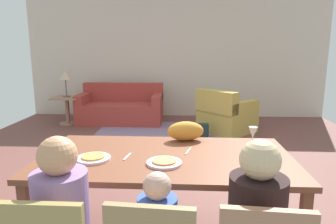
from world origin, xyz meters
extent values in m
cube|color=brown|center=(0.00, 0.46, -0.01)|extent=(6.82, 6.13, 0.02)
cube|color=beige|center=(0.00, 3.58, 1.35)|extent=(6.82, 0.10, 2.70)
cube|color=brown|center=(0.08, -1.40, 0.74)|extent=(1.90, 1.00, 0.04)
cube|color=brown|center=(-0.81, -0.96, 0.36)|extent=(0.06, 0.06, 0.72)
cube|color=brown|center=(0.97, -0.96, 0.36)|extent=(0.06, 0.06, 0.72)
cylinder|color=white|center=(-0.44, -1.52, 0.77)|extent=(0.25, 0.25, 0.02)
cylinder|color=gold|center=(-0.44, -1.52, 0.78)|extent=(0.17, 0.17, 0.01)
cylinder|color=white|center=(0.08, -1.58, 0.77)|extent=(0.25, 0.25, 0.02)
cylinder|color=#D8934F|center=(0.08, -1.58, 0.78)|extent=(0.17, 0.17, 0.01)
cylinder|color=silver|center=(0.77, -1.22, 0.76)|extent=(0.06, 0.06, 0.01)
cylinder|color=silver|center=(0.77, -1.22, 0.81)|extent=(0.01, 0.01, 0.09)
cone|color=silver|center=(0.77, -1.22, 0.90)|extent=(0.07, 0.07, 0.09)
cube|color=silver|center=(-0.20, -1.45, 0.76)|extent=(0.04, 0.15, 0.01)
cube|color=silver|center=(0.25, -1.30, 0.76)|extent=(0.06, 0.17, 0.01)
cylinder|color=#9371AE|center=(-0.44, -2.12, 0.68)|extent=(0.30, 0.30, 0.46)
sphere|color=tan|center=(-0.44, -2.12, 1.00)|extent=(0.21, 0.21, 0.21)
sphere|color=beige|center=(0.08, -2.12, 0.85)|extent=(0.15, 0.15, 0.15)
cylinder|color=black|center=(0.61, -2.12, 0.68)|extent=(0.30, 0.30, 0.46)
sphere|color=beige|center=(0.61, -2.12, 1.00)|extent=(0.21, 0.21, 0.21)
ellipsoid|color=orange|center=(0.23, -1.00, 0.84)|extent=(0.34, 0.21, 0.17)
cube|color=gray|center=(-0.15, 1.96, 0.00)|extent=(2.60, 1.80, 0.01)
cube|color=#9E362E|center=(-1.15, 2.76, 0.21)|extent=(1.76, 0.84, 0.42)
cube|color=#9E362E|center=(-1.15, 3.10, 0.62)|extent=(1.76, 0.20, 0.40)
cube|color=#9E362E|center=(-1.94, 2.76, 0.52)|extent=(0.18, 0.84, 0.20)
cube|color=#9E362E|center=(-0.35, 2.76, 0.52)|extent=(0.18, 0.84, 0.20)
cube|color=#B89944|center=(1.04, 2.16, 0.21)|extent=(1.19, 1.20, 0.42)
cube|color=#B89944|center=(0.79, 1.93, 0.62)|extent=(0.74, 0.75, 0.40)
cube|color=#B89944|center=(1.27, 1.93, 0.52)|extent=(0.72, 0.72, 0.20)
cube|color=#B89944|center=(0.80, 2.40, 0.52)|extent=(0.72, 0.72, 0.20)
cube|color=#9B7358|center=(-2.23, 2.56, 0.56)|extent=(0.56, 0.56, 0.03)
cylinder|color=#9B7358|center=(-2.23, 2.56, 0.27)|extent=(0.08, 0.08, 0.55)
cylinder|color=#9B7358|center=(-2.23, 2.56, 0.01)|extent=(0.36, 0.36, 0.03)
cylinder|color=#504A43|center=(-2.23, 2.56, 0.59)|extent=(0.16, 0.16, 0.02)
cylinder|color=#504A43|center=(-2.23, 2.56, 0.77)|extent=(0.02, 0.02, 0.34)
cone|color=#C8A68E|center=(-2.23, 2.56, 1.03)|extent=(0.26, 0.26, 0.18)
cube|color=#192A2A|center=(0.49, 1.66, 0.13)|extent=(0.32, 0.16, 0.26)
camera|label=1|loc=(0.22, -3.61, 1.55)|focal=32.78mm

